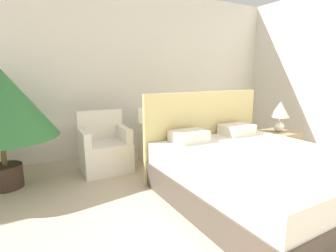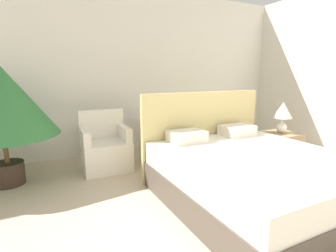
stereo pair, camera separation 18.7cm
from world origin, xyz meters
name	(u,v)px [view 1 (the left image)]	position (x,y,z in m)	size (l,w,h in m)	color
wall_back	(138,72)	(0.00, 3.81, 1.45)	(10.00, 0.06, 2.90)	silver
bed	(254,173)	(0.30, 1.23, 0.31)	(1.86, 2.07, 1.17)	#4C4238
armchair_near_window_left	(105,152)	(-0.91, 2.97, 0.29)	(0.70, 0.61, 0.88)	silver
armchair_near_window_right	(163,143)	(0.07, 2.97, 0.29)	(0.74, 0.66, 0.88)	silver
nightstand	(276,148)	(1.52, 1.89, 0.27)	(0.53, 0.49, 0.53)	#937A56
table_lamp	(280,112)	(1.53, 1.88, 0.83)	(0.28, 0.28, 0.47)	white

